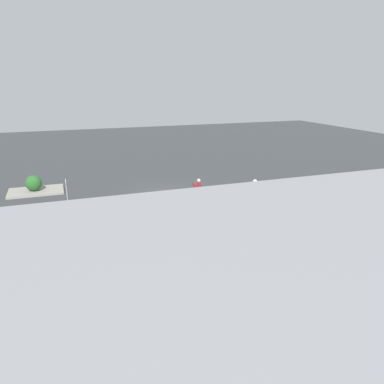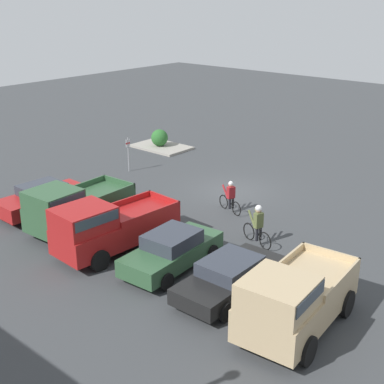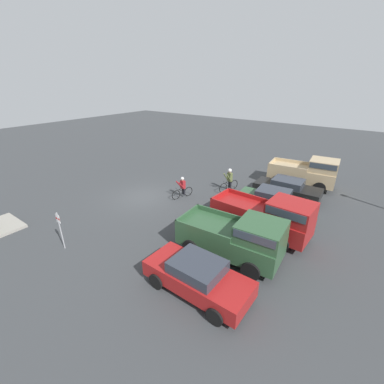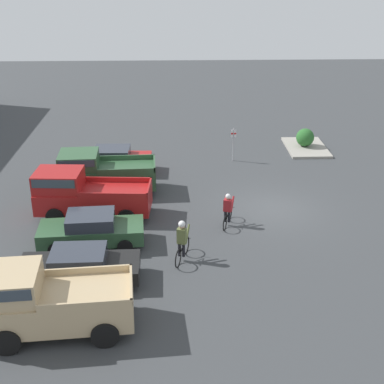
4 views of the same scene
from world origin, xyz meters
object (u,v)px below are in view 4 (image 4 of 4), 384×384
at_px(pickup_truck_2, 101,172).
at_px(shrub, 305,137).
at_px(pickup_truck_0, 45,300).
at_px(sedan_0, 79,266).
at_px(pickup_truck_1, 84,193).
at_px(fire_lane_sign, 233,141).
at_px(cyclist_1, 182,240).
at_px(cyclist_0, 228,209).
at_px(sedan_2, 113,160).
at_px(sedan_1, 91,230).

relative_size(pickup_truck_2, shrub, 4.35).
distance_m(pickup_truck_0, pickup_truck_2, 11.22).
bearing_deg(sedan_0, pickup_truck_2, 1.38).
distance_m(pickup_truck_1, shrub, 15.64).
bearing_deg(pickup_truck_0, pickup_truck_1, 0.34).
height_order(pickup_truck_1, fire_lane_sign, pickup_truck_1).
relative_size(pickup_truck_0, fire_lane_sign, 2.47).
relative_size(pickup_truck_2, cyclist_1, 2.75).
bearing_deg(sedan_0, pickup_truck_0, 168.04).
xyz_separation_m(sedan_0, cyclist_0, (4.50, -6.01, 0.09)).
relative_size(pickup_truck_1, cyclist_0, 3.18).
distance_m(pickup_truck_1, sedan_2, 5.64).
height_order(pickup_truck_1, sedan_2, pickup_truck_1).
bearing_deg(pickup_truck_1, pickup_truck_2, -9.26).
xyz_separation_m(cyclist_0, fire_lane_sign, (8.29, -1.10, 0.46)).
bearing_deg(sedan_0, fire_lane_sign, -29.05).
relative_size(pickup_truck_0, cyclist_1, 2.79).
bearing_deg(cyclist_0, pickup_truck_1, 80.38).
distance_m(sedan_0, fire_lane_sign, 14.64).
bearing_deg(pickup_truck_1, sedan_0, -173.41).
relative_size(pickup_truck_1, fire_lane_sign, 2.66).
relative_size(sedan_0, sedan_1, 1.01).
bearing_deg(sedan_0, sedan_2, -0.45).
relative_size(pickup_truck_0, pickup_truck_1, 0.93).
height_order(cyclist_0, fire_lane_sign, fire_lane_sign).
distance_m(sedan_2, fire_lane_sign, 7.21).
relative_size(sedan_1, cyclist_0, 2.65).
bearing_deg(pickup_truck_1, cyclist_0, -99.62).
height_order(cyclist_1, fire_lane_sign, fire_lane_sign).
relative_size(sedan_1, pickup_truck_1, 0.83).
relative_size(sedan_0, sedan_2, 1.04).
bearing_deg(shrub, pickup_truck_0, 144.80).
distance_m(cyclist_1, shrub, 15.64).
height_order(pickup_truck_2, fire_lane_sign, pickup_truck_2).
bearing_deg(fire_lane_sign, shrub, -66.18).
relative_size(pickup_truck_1, pickup_truck_2, 1.09).
distance_m(pickup_truck_0, sedan_1, 5.69).
relative_size(sedan_0, shrub, 4.00).
bearing_deg(cyclist_1, sedan_0, 111.03).
xyz_separation_m(cyclist_1, fire_lane_sign, (11.30, -3.22, 0.32)).
distance_m(pickup_truck_1, cyclist_1, 6.14).
height_order(sedan_0, shrub, sedan_0).
distance_m(cyclist_0, shrub, 11.98).
height_order(sedan_1, sedan_2, sedan_1).
bearing_deg(pickup_truck_2, sedan_1, -177.22).
height_order(pickup_truck_0, sedan_2, pickup_truck_0).
bearing_deg(pickup_truck_1, pickup_truck_0, -179.66).
bearing_deg(cyclist_0, fire_lane_sign, -7.53).
xyz_separation_m(sedan_0, fire_lane_sign, (12.79, -7.11, 0.55)).
xyz_separation_m(sedan_2, shrub, (3.72, -11.83, -0.01)).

